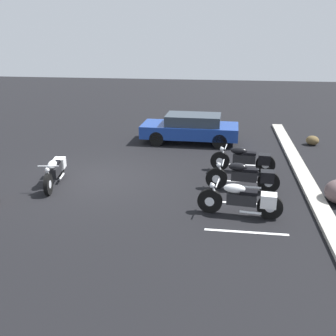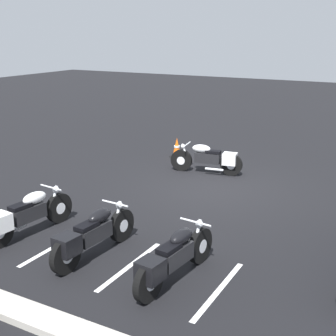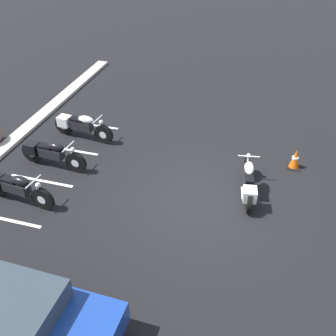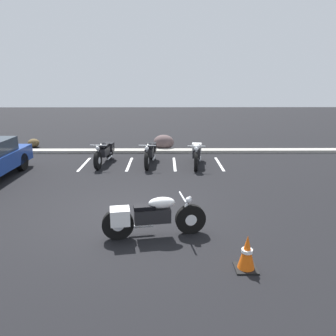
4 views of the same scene
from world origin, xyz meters
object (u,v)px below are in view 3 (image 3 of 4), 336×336
Objects in this scene: parked_bike_2 at (80,126)px; car_blue at (4,317)px; motorcycle_white_featured at (248,182)px; parked_bike_0 at (15,187)px; parked_bike_1 at (50,153)px; traffic_cone at (295,159)px.

car_blue is at bearing -67.87° from parked_bike_2.
car_blue is (-7.34, -2.10, 0.20)m from parked_bike_2.
motorcycle_white_featured is 6.59m from parked_bike_0.
parked_bike_1 is 0.53× the size of car_blue.
parked_bike_2 is at bearing 92.71° from parked_bike_0.
traffic_cone is (7.56, -5.22, -0.37)m from car_blue.
parked_bike_0 reaches higher than traffic_cone.
parked_bike_2 is (1.84, -0.14, 0.00)m from parked_bike_1.
parked_bike_1 and parked_bike_2 have the same top height.
parked_bike_1 is 1.84m from parked_bike_2.
parked_bike_2 is 7.63m from car_blue.
traffic_cone is at bearing 19.45° from parked_bike_1.
parked_bike_0 is 3.46× the size of traffic_cone.
traffic_cone is at bearing 7.93° from parked_bike_2.
parked_bike_1 is 3.48× the size of traffic_cone.
motorcycle_white_featured is 2.20m from traffic_cone.
motorcycle_white_featured is at bearing 6.51° from parked_bike_1.
parked_bike_1 is at bearing -88.09° from parked_bike_2.
parked_bike_0 is 0.53× the size of car_blue.
parked_bike_0 is 4.36m from car_blue.
parked_bike_0 is 0.99× the size of parked_bike_1.
parked_bike_0 reaches higher than motorcycle_white_featured.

